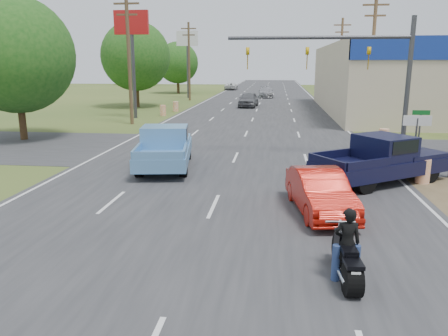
# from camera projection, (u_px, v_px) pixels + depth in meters

# --- Properties ---
(main_road) EXTENTS (15.00, 180.00, 0.02)m
(main_road) POSITION_uv_depth(u_px,v_px,m) (257.00, 110.00, 45.72)
(main_road) COLOR #2D2D30
(main_road) RESTS_ON ground
(cross_road) EXTENTS (120.00, 10.00, 0.02)m
(cross_road) POSITION_uv_depth(u_px,v_px,m) (239.00, 150.00, 24.47)
(cross_road) COLOR #2D2D30
(cross_road) RESTS_ON ground
(utility_pole_2) EXTENTS (2.00, 0.28, 10.00)m
(utility_pole_2) POSITION_uv_depth(u_px,v_px,m) (372.00, 56.00, 34.71)
(utility_pole_2) COLOR #4C3823
(utility_pole_2) RESTS_ON ground
(utility_pole_3) EXTENTS (2.00, 0.28, 10.00)m
(utility_pole_3) POSITION_uv_depth(u_px,v_px,m) (340.00, 59.00, 52.09)
(utility_pole_3) COLOR #4C3823
(utility_pole_3) RESTS_ON ground
(utility_pole_5) EXTENTS (2.00, 0.28, 10.00)m
(utility_pole_5) POSITION_uv_depth(u_px,v_px,m) (129.00, 56.00, 34.00)
(utility_pole_5) COLOR #4C3823
(utility_pole_5) RESTS_ON ground
(utility_pole_6) EXTENTS (2.00, 0.28, 10.00)m
(utility_pole_6) POSITION_uv_depth(u_px,v_px,m) (189.00, 59.00, 57.18)
(utility_pole_6) COLOR #4C3823
(utility_pole_6) RESTS_ON ground
(tree_0) EXTENTS (7.14, 7.14, 8.84)m
(tree_0) POSITION_uv_depth(u_px,v_px,m) (15.00, 55.00, 26.80)
(tree_0) COLOR #422D19
(tree_0) RESTS_ON ground
(tree_1) EXTENTS (7.56, 7.56, 9.36)m
(tree_1) POSITION_uv_depth(u_px,v_px,m) (136.00, 56.00, 47.92)
(tree_1) COLOR #422D19
(tree_1) RESTS_ON ground
(tree_2) EXTENTS (6.72, 6.72, 8.32)m
(tree_2) POSITION_uv_depth(u_px,v_px,m) (178.00, 63.00, 71.33)
(tree_2) COLOR #422D19
(tree_2) RESTS_ON ground
(tree_5) EXTENTS (7.98, 7.98, 9.88)m
(tree_5) POSITION_uv_depth(u_px,v_px,m) (408.00, 59.00, 94.04)
(tree_5) COLOR #422D19
(tree_5) RESTS_ON ground
(tree_6) EXTENTS (8.82, 8.82, 10.92)m
(tree_6) POSITION_uv_depth(u_px,v_px,m) (138.00, 56.00, 100.80)
(tree_6) COLOR #422D19
(tree_6) RESTS_ON ground
(barrel_0) EXTENTS (0.56, 0.56, 1.00)m
(barrel_0) POSITION_uv_depth(u_px,v_px,m) (423.00, 171.00, 17.64)
(barrel_0) COLOR orange
(barrel_0) RESTS_ON ground
(barrel_1) EXTENTS (0.56, 0.56, 1.00)m
(barrel_1) POSITION_uv_depth(u_px,v_px,m) (384.00, 137.00, 25.81)
(barrel_1) COLOR orange
(barrel_1) RESTS_ON ground
(barrel_2) EXTENTS (0.56, 0.56, 1.00)m
(barrel_2) POSITION_uv_depth(u_px,v_px,m) (163.00, 110.00, 40.79)
(barrel_2) COLOR orange
(barrel_2) RESTS_ON ground
(barrel_3) EXTENTS (0.56, 0.56, 1.00)m
(barrel_3) POSITION_uv_depth(u_px,v_px,m) (176.00, 106.00, 44.62)
(barrel_3) COLOR orange
(barrel_3) RESTS_ON ground
(pole_sign_left_near) EXTENTS (3.00, 0.35, 9.20)m
(pole_sign_left_near) POSITION_uv_depth(u_px,v_px,m) (132.00, 35.00, 37.55)
(pole_sign_left_near) COLOR #3F3F44
(pole_sign_left_near) RESTS_ON ground
(pole_sign_left_far) EXTENTS (3.00, 0.35, 9.20)m
(pole_sign_left_far) POSITION_uv_depth(u_px,v_px,m) (187.00, 46.00, 60.73)
(pole_sign_left_far) COLOR #3F3F44
(pole_sign_left_far) RESTS_ON ground
(lane_sign) EXTENTS (1.20, 0.08, 2.52)m
(lane_sign) POSITION_uv_depth(u_px,v_px,m) (416.00, 130.00, 19.23)
(lane_sign) COLOR #3F3F44
(lane_sign) RESTS_ON ground
(street_name_sign) EXTENTS (0.80, 0.08, 2.61)m
(street_name_sign) POSITION_uv_depth(u_px,v_px,m) (419.00, 131.00, 20.68)
(street_name_sign) COLOR #3F3F44
(street_name_sign) RESTS_ON ground
(signal_mast) EXTENTS (9.12, 0.40, 7.00)m
(signal_mast) POSITION_uv_depth(u_px,v_px,m) (354.00, 62.00, 21.73)
(signal_mast) COLOR #3F3F44
(signal_mast) RESTS_ON ground
(red_convertible) EXTENTS (2.18, 4.41, 1.39)m
(red_convertible) POSITION_uv_depth(u_px,v_px,m) (320.00, 192.00, 14.04)
(red_convertible) COLOR #A51007
(red_convertible) RESTS_ON ground
(motorcycle) EXTENTS (0.69, 2.25, 1.14)m
(motorcycle) POSITION_uv_depth(u_px,v_px,m) (346.00, 261.00, 9.57)
(motorcycle) COLOR black
(motorcycle) RESTS_ON ground
(rider) EXTENTS (0.61, 0.43, 1.61)m
(rider) POSITION_uv_depth(u_px,v_px,m) (347.00, 247.00, 9.56)
(rider) COLOR black
(rider) RESTS_ON ground
(blue_pickup) EXTENTS (3.09, 6.09, 1.93)m
(blue_pickup) POSITION_uv_depth(u_px,v_px,m) (165.00, 146.00, 20.36)
(blue_pickup) COLOR black
(blue_pickup) RESTS_ON ground
(navy_pickup) EXTENTS (6.07, 5.12, 1.93)m
(navy_pickup) POSITION_uv_depth(u_px,v_px,m) (384.00, 159.00, 17.71)
(navy_pickup) COLOR black
(navy_pickup) RESTS_ON ground
(distant_car_grey) EXTENTS (2.24, 4.94, 1.64)m
(distant_car_grey) POSITION_uv_depth(u_px,v_px,m) (248.00, 100.00, 49.15)
(distant_car_grey) COLOR #5B5C61
(distant_car_grey) RESTS_ON ground
(distant_car_silver) EXTENTS (2.32, 5.26, 1.50)m
(distant_car_silver) POSITION_uv_depth(u_px,v_px,m) (266.00, 92.00, 63.45)
(distant_car_silver) COLOR #9F9FA3
(distant_car_silver) RESTS_ON ground
(distant_car_white) EXTENTS (2.23, 4.78, 1.32)m
(distant_car_white) POSITION_uv_depth(u_px,v_px,m) (231.00, 86.00, 82.14)
(distant_car_white) COLOR silver
(distant_car_white) RESTS_ON ground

